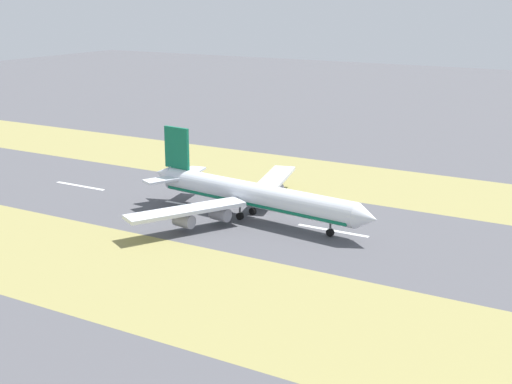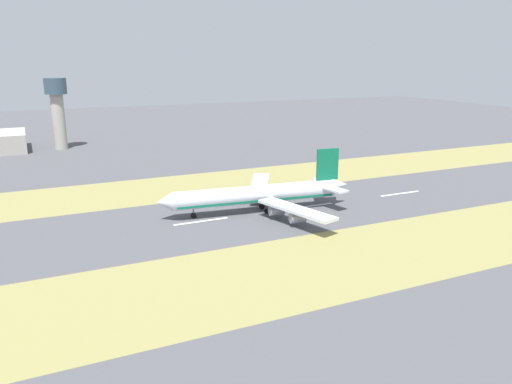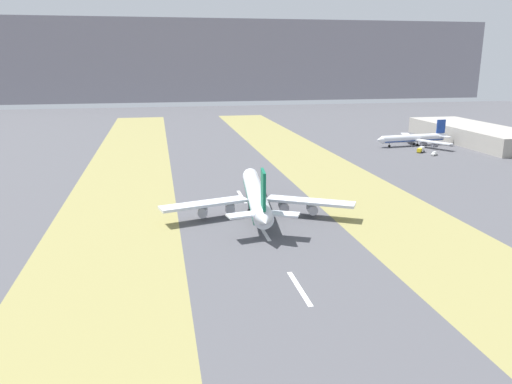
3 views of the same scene
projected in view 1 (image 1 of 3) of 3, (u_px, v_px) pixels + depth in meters
name	position (u px, v px, depth m)	size (l,w,h in m)	color
ground_plane	(260.00, 218.00, 177.21)	(800.00, 800.00, 0.00)	#4C4C51
grass_median_west	(334.00, 179.00, 214.64)	(40.00, 600.00, 0.01)	olive
grass_median_east	(145.00, 278.00, 139.78)	(40.00, 600.00, 0.01)	olive
centreline_dash_near	(80.00, 186.00, 206.40)	(1.20, 18.00, 0.01)	silver
centreline_dash_mid	(193.00, 206.00, 186.98)	(1.20, 18.00, 0.01)	silver
centreline_dash_far	(333.00, 230.00, 167.56)	(1.20, 18.00, 0.01)	silver
airplane_main_jet	(250.00, 195.00, 175.40)	(63.72, 67.19, 20.20)	silver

